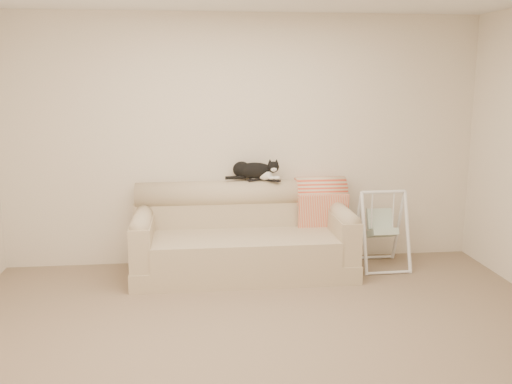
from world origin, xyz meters
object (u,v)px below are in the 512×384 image
(tuxedo_cat, at_px, (255,170))
(remote_b, at_px, (273,180))
(remote_a, at_px, (256,179))
(sofa, at_px, (243,238))
(baby_swing, at_px, (382,229))

(tuxedo_cat, bearing_deg, remote_b, -17.26)
(remote_a, bearing_deg, tuxedo_cat, 156.08)
(sofa, xyz_separation_m, remote_b, (0.33, 0.20, 0.56))
(remote_a, bearing_deg, sofa, -123.18)
(sofa, relative_size, baby_swing, 2.67)
(remote_b, bearing_deg, baby_swing, -10.40)
(sofa, relative_size, remote_b, 14.25)
(remote_b, height_order, baby_swing, remote_b)
(remote_a, xyz_separation_m, remote_b, (0.17, -0.05, -0.00))
(remote_a, relative_size, tuxedo_cat, 0.33)
(sofa, bearing_deg, baby_swing, -0.33)
(sofa, bearing_deg, tuxedo_cat, 59.75)
(tuxedo_cat, bearing_deg, sofa, -120.25)
(sofa, xyz_separation_m, tuxedo_cat, (0.15, 0.25, 0.65))
(remote_a, bearing_deg, remote_b, -16.69)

